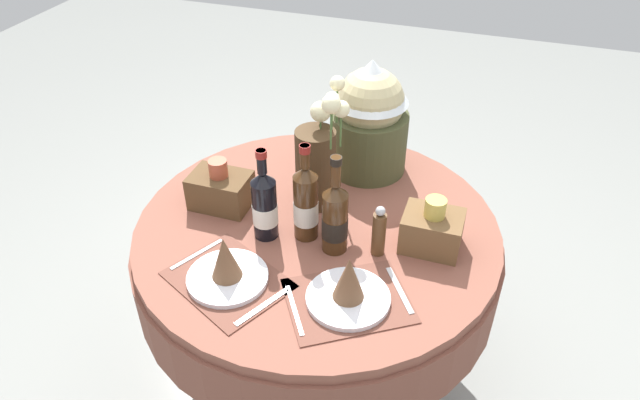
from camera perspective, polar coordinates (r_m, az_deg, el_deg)
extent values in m
plane|color=gray|center=(2.48, -0.23, -16.11)|extent=(8.00, 8.00, 0.00)
cylinder|color=brown|center=(1.95, -0.28, -2.86)|extent=(1.20, 1.20, 0.04)
cylinder|color=brown|center=(2.03, -0.27, -5.50)|extent=(1.23, 1.23, 0.20)
cylinder|color=black|center=(2.20, -0.25, -10.19)|extent=(0.12, 0.12, 0.69)
cylinder|color=black|center=(2.47, -0.23, -15.90)|extent=(0.67, 0.67, 0.03)
cube|color=brown|center=(1.76, -8.93, -7.67)|extent=(0.42, 0.38, 0.00)
cylinder|color=white|center=(1.76, -8.96, -7.44)|extent=(0.24, 0.24, 0.02)
cone|color=brown|center=(1.70, -9.20, -5.54)|extent=(0.09, 0.09, 0.14)
cube|color=silver|center=(1.86, -11.87, -5.17)|extent=(0.10, 0.18, 0.00)
cube|color=silver|center=(1.67, -5.64, -10.26)|extent=(0.10, 0.18, 0.00)
cube|color=brown|center=(1.69, 2.74, -9.72)|extent=(0.43, 0.40, 0.00)
cylinder|color=white|center=(1.68, 2.75, -9.49)|extent=(0.24, 0.24, 0.02)
cone|color=brown|center=(1.62, 2.82, -7.57)|extent=(0.09, 0.09, 0.14)
cube|color=silver|center=(1.66, -2.49, -10.61)|extent=(0.11, 0.17, 0.00)
cube|color=silver|center=(1.72, 7.74, -8.64)|extent=(0.12, 0.17, 0.00)
cylinder|color=#47331E|center=(1.96, -0.44, 3.12)|extent=(0.14, 0.14, 0.28)
sphere|color=beige|center=(1.88, 0.05, 8.58)|extent=(0.07, 0.07, 0.07)
cylinder|color=#4C7038|center=(1.90, 0.05, 7.46)|extent=(0.01, 0.01, 0.04)
sphere|color=beige|center=(1.85, 1.26, 9.68)|extent=(0.05, 0.05, 0.05)
cylinder|color=#4C7038|center=(1.88, 1.23, 8.02)|extent=(0.01, 0.01, 0.09)
sphere|color=beige|center=(1.72, 1.10, 9.30)|extent=(0.06, 0.06, 0.06)
cylinder|color=#4C7038|center=(1.76, 1.07, 6.82)|extent=(0.01, 0.01, 0.13)
sphere|color=beige|center=(1.75, 2.08, 8.83)|extent=(0.05, 0.05, 0.05)
cylinder|color=#4C7038|center=(1.78, 2.03, 6.78)|extent=(0.01, 0.01, 0.11)
sphere|color=beige|center=(1.93, 0.41, 8.91)|extent=(0.05, 0.05, 0.05)
cylinder|color=#4C7038|center=(1.95, 0.40, 8.14)|extent=(0.01, 0.01, 0.03)
sphere|color=beige|center=(1.88, 1.63, 11.27)|extent=(0.05, 0.05, 0.05)
cylinder|color=#4C7038|center=(1.92, 1.59, 9.21)|extent=(0.01, 0.01, 0.12)
cylinder|color=#422814|center=(1.78, 1.46, -2.20)|extent=(0.08, 0.08, 0.20)
cylinder|color=black|center=(1.79, 1.45, -2.61)|extent=(0.08, 0.08, 0.07)
cone|color=#422814|center=(1.71, 1.52, 0.94)|extent=(0.08, 0.08, 0.04)
cylinder|color=#422814|center=(1.67, 1.55, 2.78)|extent=(0.03, 0.03, 0.10)
cylinder|color=black|center=(1.65, 1.57, 3.84)|extent=(0.03, 0.03, 0.02)
cylinder|color=#422814|center=(1.83, -1.39, -0.69)|extent=(0.08, 0.08, 0.23)
cylinder|color=silver|center=(1.84, -1.38, -1.13)|extent=(0.08, 0.08, 0.08)
cone|color=#422814|center=(1.75, -1.45, 2.71)|extent=(0.08, 0.08, 0.03)
cylinder|color=#422814|center=(1.72, -1.48, 4.25)|extent=(0.03, 0.03, 0.08)
cylinder|color=maroon|center=(1.71, -1.49, 4.99)|extent=(0.03, 0.03, 0.02)
cylinder|color=black|center=(1.84, -5.38, -0.91)|extent=(0.08, 0.08, 0.20)
cylinder|color=silver|center=(1.85, -5.35, -1.31)|extent=(0.08, 0.08, 0.07)
cone|color=black|center=(1.77, -5.59, 2.17)|extent=(0.08, 0.08, 0.04)
cylinder|color=black|center=(1.74, -5.70, 3.72)|extent=(0.03, 0.03, 0.08)
cylinder|color=maroon|center=(1.73, -5.75, 4.49)|extent=(0.03, 0.03, 0.02)
cylinder|color=brown|center=(1.79, 5.72, -3.32)|extent=(0.04, 0.04, 0.15)
sphere|color=#B7B7BC|center=(1.74, 5.90, -1.08)|extent=(0.03, 0.03, 0.03)
cylinder|color=#474C2D|center=(2.17, 4.71, 5.69)|extent=(0.28, 0.28, 0.23)
sphere|color=#C6B784|center=(2.09, 4.93, 9.52)|extent=(0.24, 0.24, 0.24)
cone|color=silver|center=(2.05, 5.04, 11.45)|extent=(0.27, 0.27, 0.16)
cube|color=brown|center=(2.02, -9.59, 0.94)|extent=(0.20, 0.14, 0.12)
cylinder|color=#B24C33|center=(1.97, -9.85, 3.07)|extent=(0.06, 0.06, 0.06)
cube|color=brown|center=(1.85, 10.81, -2.98)|extent=(0.18, 0.14, 0.12)
cylinder|color=gold|center=(1.80, 11.14, -0.75)|extent=(0.06, 0.06, 0.06)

